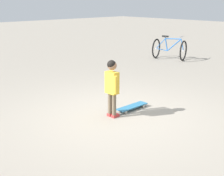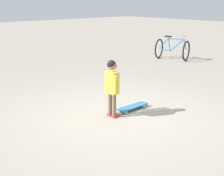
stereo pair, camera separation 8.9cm
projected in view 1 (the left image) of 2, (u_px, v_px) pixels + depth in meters
name	position (u px, v px, depth m)	size (l,w,h in m)	color
ground_plane	(119.00, 116.00, 5.67)	(50.00, 50.00, 0.00)	#9E9384
child_person	(112.00, 82.00, 5.45)	(0.37, 0.22, 1.06)	brown
skateboard	(132.00, 107.00, 5.98)	(0.19, 0.72, 0.07)	teal
bicycle_far	(169.00, 49.00, 10.93)	(1.23, 0.99, 0.85)	black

